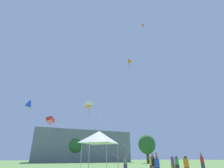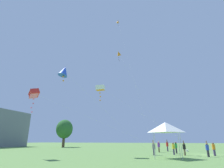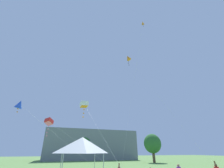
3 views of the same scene
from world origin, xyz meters
TOP-DOWN VIEW (x-y plane):
  - distant_building at (4.29, 55.51)m, footprint 34.11×13.60m
  - tree_far_centre at (0.61, 49.95)m, footprint 5.29×4.76m
  - tree_far_right at (18.53, 33.67)m, footprint 5.19×4.67m
  - festival_tent at (-6.70, 5.13)m, footprint 3.11×3.11m
  - kite_orange_diamond_0 at (6.33, 13.94)m, footprint 9.88×7.70m
  - kite_blue_diamond_1 at (-14.09, 14.76)m, footprint 12.00×8.28m
  - kite_white_box_2 at (-5.55, 13.84)m, footprint 2.22×14.21m
  - kite_red_box_3 at (-10.43, 21.26)m, footprint 9.59×18.08m
  - kite_orange_diamond_4 at (1.54, 12.68)m, footprint 6.31×8.81m

SIDE VIEW (x-z plane):
  - festival_tent at x=-6.70m, z-range 1.40..5.39m
  - tree_far_right at x=18.53m, z-range 1.14..8.97m
  - tree_far_centre at x=0.61m, z-range 1.17..9.15m
  - distant_building at x=4.29m, z-range 0.00..10.55m
  - kite_red_box_3 at x=-10.43m, z-range 3.49..11.96m
  - kite_blue_diamond_1 at x=-14.09m, z-range 4.05..13.45m
  - kite_white_box_2 at x=-5.55m, z-range 4.40..14.13m
  - kite_orange_diamond_4 at x=1.54m, z-range 8.88..27.86m
  - kite_orange_diamond_0 at x=6.33m, z-range 14.56..44.84m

